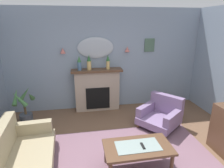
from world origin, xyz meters
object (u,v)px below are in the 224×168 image
wall_sconce_left (63,51)px  potted_plant_corner_palm (25,109)px  wall_mirror (96,48)px  tv_remote (143,146)px  fireplace (97,90)px  coffee_table (138,149)px  armchair_near_fireplace (161,114)px  mantel_vase_left (89,63)px  mantel_vase_centre (108,62)px  mantel_vase_right (79,63)px  framed_picture (149,45)px  floral_couch (17,159)px  wall_sconce_right (127,49)px

wall_sconce_left → potted_plant_corner_palm: (-0.93, -0.62, -1.26)m
wall_mirror → tv_remote: wall_mirror is taller
fireplace → tv_remote: (0.48, -2.46, -0.12)m
coffee_table → armchair_near_fireplace: bearing=52.3°
wall_mirror → coffee_table: wall_mirror is taller
mantel_vase_left → mantel_vase_centre: size_ratio=1.03×
mantel_vase_right → wall_sconce_left: wall_sconce_left is taller
framed_picture → coffee_table: 3.12m
wall_sconce_left → potted_plant_corner_palm: size_ratio=0.16×
fireplace → mantel_vase_right: (-0.45, -0.03, 0.77)m
floral_couch → potted_plant_corner_palm: potted_plant_corner_palm is taller
mantel_vase_right → wall_sconce_right: wall_sconce_right is taller
wall_mirror → floral_couch: 3.14m
wall_sconce_left → framed_picture: bearing=1.5°
mantel_vase_left → mantel_vase_centre: 0.50m
wall_sconce_right → armchair_near_fireplace: size_ratio=0.12×
fireplace → potted_plant_corner_palm: bearing=-163.5°
armchair_near_fireplace → tv_remote: bearing=-125.0°
potted_plant_corner_palm → mantel_vase_left: bearing=17.5°
fireplace → floral_couch: bearing=-123.5°
wall_sconce_right → framed_picture: (0.65, 0.06, 0.09)m
tv_remote → coffee_table: bearing=159.6°
wall_sconce_right → mantel_vase_left: bearing=-173.5°
armchair_near_fireplace → potted_plant_corner_palm: potted_plant_corner_palm is taller
mantel_vase_centre → fireplace: bearing=174.6°
wall_sconce_left → wall_sconce_right: (1.70, 0.00, 0.00)m
fireplace → coffee_table: bearing=-80.5°
mantel_vase_right → mantel_vase_left: bearing=0.0°
mantel_vase_right → floral_couch: 2.66m
potted_plant_corner_palm → fireplace: bearing=16.5°
wall_sconce_left → framed_picture: 2.35m
mantel_vase_centre → potted_plant_corner_palm: size_ratio=0.42×
mantel_vase_right → floral_couch: size_ratio=0.21×
armchair_near_fireplace → floral_couch: bearing=-159.5°
wall_sconce_right → coffee_table: size_ratio=0.13×
floral_couch → mantel_vase_centre: bearing=51.2°
coffee_table → potted_plant_corner_palm: size_ratio=1.22×
wall_sconce_left → floral_couch: 2.77m
wall_sconce_left → framed_picture: size_ratio=0.39×
fireplace → mantel_vase_left: 0.80m
mantel_vase_centre → wall_sconce_left: size_ratio=2.73×
floral_couch → potted_plant_corner_palm: size_ratio=1.96×
mantel_vase_right → potted_plant_corner_palm: size_ratio=0.42×
framed_picture → tv_remote: 3.09m
floral_couch → potted_plant_corner_palm: bearing=99.7°
mantel_vase_right → fireplace: bearing=3.6°
framed_picture → potted_plant_corner_palm: framed_picture is taller
fireplace → potted_plant_corner_palm: 1.87m
coffee_table → potted_plant_corner_palm: (-2.19, 1.91, 0.02)m
potted_plant_corner_palm → wall_mirror: bearing=20.5°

